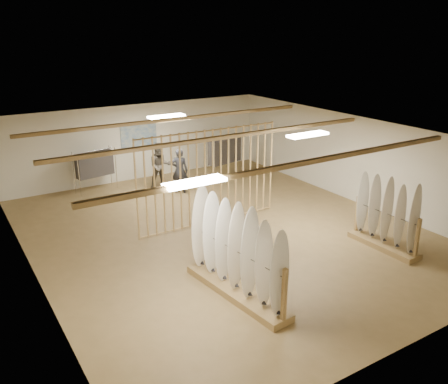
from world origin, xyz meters
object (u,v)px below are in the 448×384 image
clothing_rack_a (95,164)px  rack_right (385,225)px  shopper_a (180,168)px  shopper_b (160,163)px  rack_left (236,265)px  clothing_rack_b (225,151)px

clothing_rack_a → rack_right: bearing=-70.0°
shopper_a → clothing_rack_a: bearing=0.8°
clothing_rack_a → shopper_b: 2.24m
rack_right → shopper_a: (-2.50, 6.73, 0.24)m
shopper_b → rack_left: bearing=-89.1°
rack_right → shopper_a: bearing=109.0°
shopper_b → clothing_rack_a: bearing=167.7°
clothing_rack_b → shopper_b: shopper_b is taller
rack_left → rack_right: 4.53m
rack_right → clothing_rack_b: bearing=90.8°
rack_left → rack_right: (4.53, -0.09, -0.07)m
rack_left → clothing_rack_b: bearing=53.9°
rack_left → clothing_rack_b: (4.25, 7.27, 0.33)m
rack_left → clothing_rack_b: rack_left is taller
clothing_rack_a → clothing_rack_b: 4.76m
rack_left → shopper_b: 7.53m
rack_left → shopper_a: rack_left is taller
rack_left → shopper_b: bearing=71.7°
rack_right → clothing_rack_b: rack_right is taller
rack_right → clothing_rack_a: rack_right is taller
rack_left → shopper_b: rack_left is taller
shopper_a → shopper_b: (-0.40, 0.70, 0.05)m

